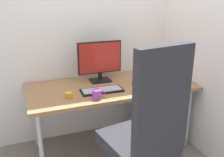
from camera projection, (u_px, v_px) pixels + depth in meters
ground_plane at (111, 144)px, 2.83m from camera, size 8.00×8.00×0.00m
wall_back at (98, 12)px, 2.73m from camera, size 3.15×0.04×2.80m
wall_side_right at (202, 14)px, 2.47m from camera, size 0.04×2.24×2.80m
desk at (111, 90)px, 2.62m from camera, size 1.68×0.76×0.70m
office_chair at (147, 130)px, 1.87m from camera, size 0.59×0.62×1.30m
filing_cabinet at (159, 111)px, 2.96m from camera, size 0.36×0.49×0.58m
monitor at (100, 60)px, 2.66m from camera, size 0.47×0.17×0.42m
keyboard at (102, 90)px, 2.44m from camera, size 0.41×0.18×0.02m
mouse at (135, 82)px, 2.62m from camera, size 0.09×0.10×0.04m
pen_holder at (143, 70)px, 2.96m from camera, size 0.08×0.08×0.17m
notebook at (168, 77)px, 2.81m from camera, size 0.18×0.20×0.02m
coffee_mug at (97, 94)px, 2.26m from camera, size 0.12×0.08×0.09m
desk_clamp_accessory at (69, 95)px, 2.28m from camera, size 0.06×0.06×0.05m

